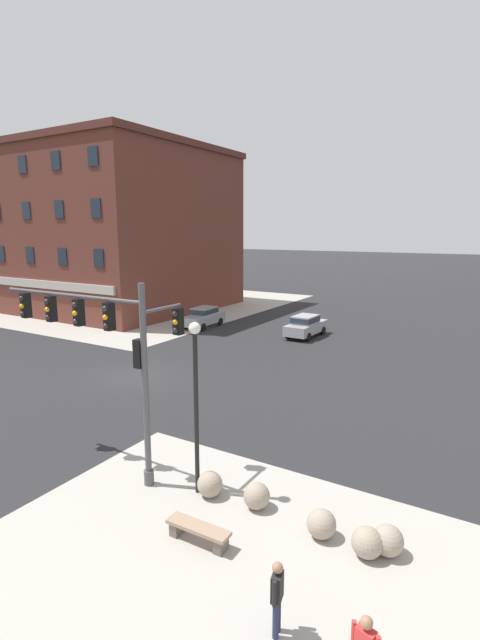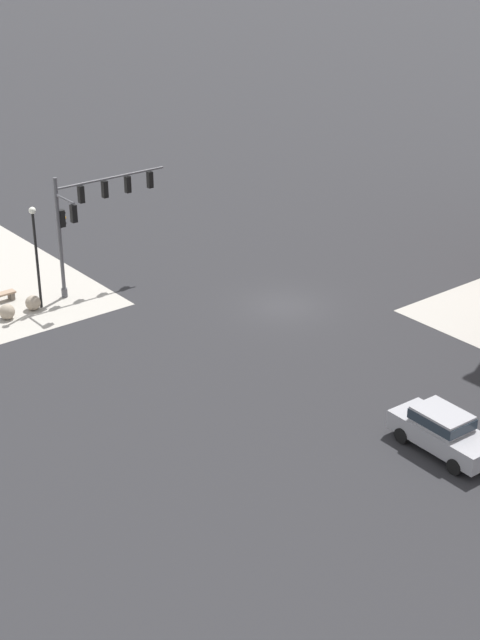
{
  "view_description": "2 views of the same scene",
  "coord_description": "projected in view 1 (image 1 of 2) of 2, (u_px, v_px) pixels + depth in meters",
  "views": [
    {
      "loc": [
        18.02,
        -18.4,
        8.09
      ],
      "look_at": [
        3.03,
        6.43,
        2.48
      ],
      "focal_mm": 26.06,
      "sensor_mm": 36.0,
      "label": 1
    },
    {
      "loc": [
        29.76,
        33.73,
        20.07
      ],
      "look_at": [
        6.86,
        4.94,
        2.96
      ],
      "focal_mm": 52.99,
      "sensor_mm": 36.0,
      "label": 2
    }
  ],
  "objects": [
    {
      "name": "bench_near_signal",
      "position": [
        198.0,
        531.0,
        12.19
      ],
      "size": [
        1.81,
        0.51,
        0.49
      ],
      "color": "#9E7F66",
      "rests_on": "ground"
    },
    {
      "name": "pedestrian_near_bench",
      "position": [
        277.0,
        594.0,
        9.28
      ],
      "size": [
        0.27,
        0.54,
        1.66
      ],
      "color": "#232847",
      "rests_on": "ground"
    },
    {
      "name": "ground_plane",
      "position": [
        135.0,
        376.0,
        26.14
      ],
      "size": [
        320.0,
        320.0,
        0.0
      ],
      "primitive_type": "plane",
      "color": "#262628"
    },
    {
      "name": "storefront_block_near_corner",
      "position": [
        109.0,
        230.0,
        49.52
      ],
      "size": [
        22.61,
        19.53,
        16.31
      ],
      "color": "brown",
      "rests_on": "ground"
    },
    {
      "name": "bollard_sphere_curb_b",
      "position": [
        257.0,
        496.0,
        13.69
      ],
      "size": [
        0.79,
        0.79,
        0.79
      ],
      "primitive_type": "sphere",
      "color": "gray",
      "rests_on": "ground"
    },
    {
      "name": "car_main_southbound_far",
      "position": [
        306.0,
        325.0,
        35.76
      ],
      "size": [
        2.0,
        4.46,
        1.68
      ],
      "color": "#99999E",
      "rests_on": "ground"
    },
    {
      "name": "bollard_sphere_curb_c",
      "position": [
        321.0,
        524.0,
        12.38
      ],
      "size": [
        0.79,
        0.79,
        0.79
      ],
      "primitive_type": "sphere",
      "color": "gray",
      "rests_on": "ground"
    },
    {
      "name": "sidewalk_far_corner",
      "position": [
        129.0,
        302.0,
        53.1
      ],
      "size": [
        32.0,
        32.0,
        0.02
      ],
      "primitive_type": "cube",
      "color": "#A8A399",
      "rests_on": "ground"
    },
    {
      "name": "car_main_northbound_far",
      "position": [
        204.0,
        316.0,
        39.39
      ],
      "size": [
        2.04,
        4.47,
        1.68
      ],
      "color": "#99999E",
      "rests_on": "ground"
    },
    {
      "name": "bollard_sphere_curb_e",
      "position": [
        388.0,
        540.0,
        11.72
      ],
      "size": [
        0.79,
        0.79,
        0.79
      ],
      "primitive_type": "sphere",
      "color": "gray",
      "rests_on": "ground"
    },
    {
      "name": "traffic_signal_main",
      "position": [
        109.0,
        343.0,
        15.17
      ],
      "size": [
        6.69,
        2.09,
        6.56
      ],
      "color": "#4C4C51",
      "rests_on": "ground"
    },
    {
      "name": "bollard_sphere_curb_d",
      "position": [
        367.0,
        543.0,
        11.64
      ],
      "size": [
        0.79,
        0.79,
        0.79
      ],
      "primitive_type": "sphere",
      "color": "gray",
      "rests_on": "ground"
    },
    {
      "name": "street_lamp_corner_near",
      "position": [
        196.0,
        389.0,
        13.96
      ],
      "size": [
        0.36,
        0.36,
        5.45
      ],
      "color": "black",
      "rests_on": "ground"
    },
    {
      "name": "bollard_sphere_curb_a",
      "position": [
        210.0,
        484.0,
        14.31
      ],
      "size": [
        0.79,
        0.79,
        0.79
      ],
      "primitive_type": "sphere",
      "color": "gray",
      "rests_on": "ground"
    }
  ]
}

